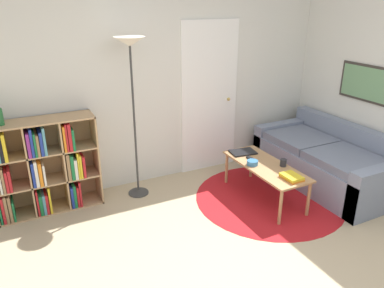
{
  "coord_description": "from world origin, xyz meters",
  "views": [
    {
      "loc": [
        -1.71,
        -1.85,
        2.24
      ],
      "look_at": [
        -0.13,
        1.29,
        0.85
      ],
      "focal_mm": 35.0,
      "sensor_mm": 36.0,
      "label": 1
    }
  ],
  "objects_px": {
    "bowl": "(252,163)",
    "couch": "(328,161)",
    "floor_lamp": "(131,60)",
    "coffee_table": "(265,168)",
    "bookshelf": "(41,167)",
    "cup": "(283,163)",
    "laptop": "(243,152)"
  },
  "relations": [
    {
      "from": "bowl",
      "to": "couch",
      "type": "bearing_deg",
      "value": -3.46
    },
    {
      "from": "floor_lamp",
      "to": "coffee_table",
      "type": "height_order",
      "value": "floor_lamp"
    },
    {
      "from": "bowl",
      "to": "bookshelf",
      "type": "bearing_deg",
      "value": 159.72
    },
    {
      "from": "couch",
      "to": "cup",
      "type": "bearing_deg",
      "value": -172.04
    },
    {
      "from": "laptop",
      "to": "bowl",
      "type": "bearing_deg",
      "value": -106.44
    },
    {
      "from": "couch",
      "to": "bowl",
      "type": "bearing_deg",
      "value": 176.54
    },
    {
      "from": "coffee_table",
      "to": "cup",
      "type": "distance_m",
      "value": 0.21
    },
    {
      "from": "bowl",
      "to": "cup",
      "type": "relative_size",
      "value": 1.51
    },
    {
      "from": "coffee_table",
      "to": "bowl",
      "type": "bearing_deg",
      "value": 153.14
    },
    {
      "from": "bookshelf",
      "to": "cup",
      "type": "relative_size",
      "value": 12.91
    },
    {
      "from": "cup",
      "to": "bookshelf",
      "type": "bearing_deg",
      "value": 158.18
    },
    {
      "from": "cup",
      "to": "couch",
      "type": "bearing_deg",
      "value": 7.96
    },
    {
      "from": "bookshelf",
      "to": "floor_lamp",
      "type": "bearing_deg",
      "value": -6.1
    },
    {
      "from": "coffee_table",
      "to": "bowl",
      "type": "relative_size",
      "value": 8.89
    },
    {
      "from": "couch",
      "to": "bowl",
      "type": "distance_m",
      "value": 1.15
    },
    {
      "from": "cup",
      "to": "floor_lamp",
      "type": "bearing_deg",
      "value": 148.6
    },
    {
      "from": "floor_lamp",
      "to": "couch",
      "type": "relative_size",
      "value": 1.01
    },
    {
      "from": "coffee_table",
      "to": "cup",
      "type": "xyz_separation_m",
      "value": [
        0.16,
        -0.12,
        0.09
      ]
    },
    {
      "from": "couch",
      "to": "coffee_table",
      "type": "bearing_deg",
      "value": -179.96
    },
    {
      "from": "bookshelf",
      "to": "floor_lamp",
      "type": "xyz_separation_m",
      "value": [
        1.04,
        -0.11,
        1.08
      ]
    },
    {
      "from": "floor_lamp",
      "to": "cup",
      "type": "relative_size",
      "value": 21.65
    },
    {
      "from": "laptop",
      "to": "bowl",
      "type": "distance_m",
      "value": 0.36
    },
    {
      "from": "couch",
      "to": "coffee_table",
      "type": "xyz_separation_m",
      "value": [
        -1.0,
        -0.0,
        0.11
      ]
    },
    {
      "from": "floor_lamp",
      "to": "bowl",
      "type": "height_order",
      "value": "floor_lamp"
    },
    {
      "from": "floor_lamp",
      "to": "laptop",
      "type": "relative_size",
      "value": 5.6
    },
    {
      "from": "couch",
      "to": "laptop",
      "type": "height_order",
      "value": "couch"
    },
    {
      "from": "floor_lamp",
      "to": "coffee_table",
      "type": "bearing_deg",
      "value": -30.73
    },
    {
      "from": "floor_lamp",
      "to": "bowl",
      "type": "relative_size",
      "value": 14.38
    },
    {
      "from": "couch",
      "to": "cup",
      "type": "xyz_separation_m",
      "value": [
        -0.84,
        -0.12,
        0.2
      ]
    },
    {
      "from": "laptop",
      "to": "bowl",
      "type": "height_order",
      "value": "bowl"
    },
    {
      "from": "bookshelf",
      "to": "coffee_table",
      "type": "bearing_deg",
      "value": -20.68
    },
    {
      "from": "coffee_table",
      "to": "laptop",
      "type": "xyz_separation_m",
      "value": [
        -0.03,
        0.42,
        0.05
      ]
    }
  ]
}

